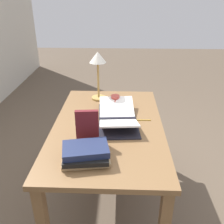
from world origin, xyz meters
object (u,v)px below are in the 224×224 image
book_stack_tall (86,153)px  reading_lamp (98,63)px  book_standing_upright (87,126)px  open_book (118,117)px  coffee_mug (115,101)px  pencil (141,120)px

book_stack_tall → reading_lamp: reading_lamp is taller
book_standing_upright → book_stack_tall: bearing=178.2°
open_book → coffee_mug: size_ratio=5.56×
open_book → reading_lamp: (0.40, 0.18, 0.30)m
book_stack_tall → book_standing_upright: 0.20m
book_standing_upright → pencil: size_ratio=1.46×
open_book → book_stack_tall: book_stack_tall is taller
book_standing_upright → reading_lamp: reading_lamp is taller
book_stack_tall → pencil: size_ratio=1.97×
book_stack_tall → book_standing_upright: book_standing_upright is taller
open_book → coffee_mug: coffee_mug is taller
open_book → reading_lamp: reading_lamp is taller
open_book → pencil: 0.18m
book_stack_tall → pencil: bearing=-35.5°
reading_lamp → coffee_mug: (-0.16, -0.15, -0.27)m
coffee_mug → pencil: 0.31m
pencil → open_book: bearing=89.8°
reading_lamp → pencil: reading_lamp is taller
open_book → book_stack_tall: 0.52m
open_book → book_standing_upright: size_ratio=2.61×
book_stack_tall → book_standing_upright: size_ratio=1.34×
book_stack_tall → book_standing_upright: (0.19, 0.01, 0.07)m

